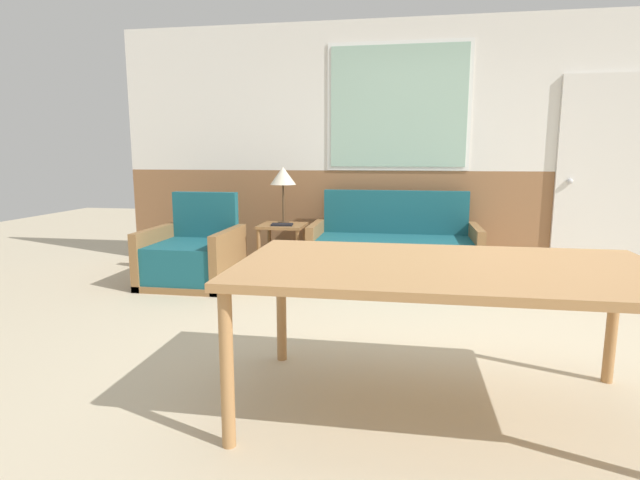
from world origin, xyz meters
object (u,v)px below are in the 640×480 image
Objects in this scene: dining_table at (447,276)px; armchair at (193,258)px; couch at (393,252)px; table_lamp at (283,177)px; side_table at (283,234)px.

armchair is at bearing 136.16° from dining_table.
couch is 1.93× the size of armchair.
table_lamp is (0.77, 0.64, 0.78)m from armchair.
couch is 3.19× the size of side_table.
couch reaches higher than dining_table.
side_table is at bearing 23.74° from armchair.
table_lamp is at bearing 118.00° from dining_table.
table_lamp reaches higher than dining_table.
dining_table is (1.49, -2.74, 0.25)m from side_table.
dining_table is (0.31, -2.74, 0.42)m from couch.
side_table is 0.27× the size of dining_table.
armchair reaches higher than dining_table.
couch is 1.42m from table_lamp.
dining_table is (2.27, -2.18, 0.43)m from armchair.
couch reaches higher than armchair.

